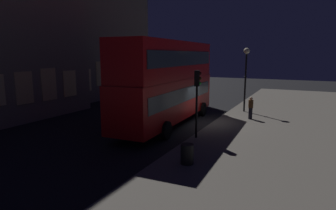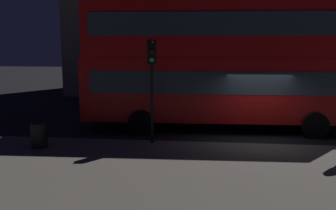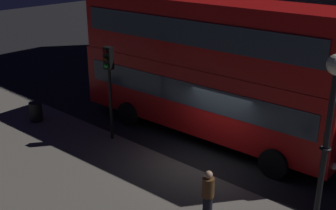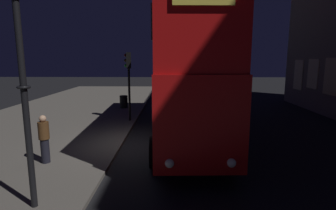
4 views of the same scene
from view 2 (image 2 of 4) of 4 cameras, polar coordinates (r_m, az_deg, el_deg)
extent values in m
plane|color=black|center=(14.94, 13.41, -5.53)|extent=(80.00, 80.00, 0.00)
cube|color=#5B564F|center=(10.04, 17.00, -12.85)|extent=(44.00, 9.49, 0.12)
cube|color=#F9E09E|center=(26.53, -10.71, 6.11)|extent=(1.31, 0.06, 2.19)
cube|color=#F9E09E|center=(25.99, -6.37, 6.56)|extent=(1.31, 0.06, 1.95)
cube|color=#F2D18C|center=(25.62, -1.86, 6.48)|extent=(1.31, 0.06, 2.19)
cube|color=#F2D18C|center=(25.40, 2.76, 6.58)|extent=(1.31, 0.06, 2.36)
cube|color=#E5C67F|center=(25.36, 7.42, 6.23)|extent=(1.31, 0.06, 2.06)
cube|color=#F9E09E|center=(27.57, 15.50, 5.96)|extent=(1.49, 0.06, 2.09)
cube|color=#E5C67F|center=(28.00, 20.29, 6.80)|extent=(1.49, 0.06, 2.44)
cube|color=#B20F0F|center=(16.58, 7.15, 2.55)|extent=(11.25, 2.87, 2.61)
cube|color=#B20F0F|center=(16.47, 7.33, 11.19)|extent=(11.02, 2.82, 2.38)
cube|color=#2D3842|center=(16.54, 7.17, 3.67)|extent=(10.36, 2.90, 0.90)
cube|color=#2D3842|center=(16.47, 7.34, 11.61)|extent=(10.36, 2.90, 0.90)
cylinder|color=black|center=(18.60, 18.64, -1.19)|extent=(1.05, 0.28, 1.04)
cylinder|color=black|center=(16.18, 20.83, -2.86)|extent=(1.05, 0.28, 1.04)
cylinder|color=black|center=(18.16, -2.85, -0.95)|extent=(1.05, 0.28, 1.04)
cylinder|color=black|center=(15.67, -4.02, -2.64)|extent=(1.05, 0.28, 1.04)
cylinder|color=black|center=(13.91, -2.38, 0.17)|extent=(0.12, 0.12, 2.87)
cube|color=black|center=(13.73, -2.43, 7.85)|extent=(0.36, 0.31, 0.85)
sphere|color=black|center=(13.58, -2.42, 8.97)|extent=(0.17, 0.17, 0.17)
sphere|color=black|center=(13.59, -2.41, 7.83)|extent=(0.17, 0.17, 0.17)
sphere|color=green|center=(13.60, -2.40, 6.69)|extent=(0.17, 0.17, 0.17)
cylinder|color=black|center=(14.24, -18.43, -4.25)|extent=(0.55, 0.55, 0.85)
camera|label=1|loc=(18.54, -58.11, 7.71)|focal=30.65mm
camera|label=3|loc=(11.22, 80.70, 20.92)|focal=46.13mm
camera|label=4|loc=(20.14, 44.42, 6.01)|focal=28.48mm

